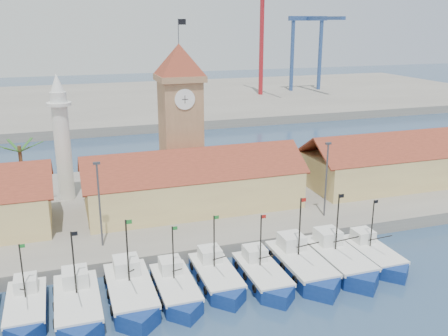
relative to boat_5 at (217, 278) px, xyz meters
name	(u,v)px	position (x,y,z in m)	size (l,w,h in m)	color
ground	(252,297)	(2.36, -3.01, -0.73)	(400.00, 400.00, 0.00)	navy
quay	(186,201)	(2.36, 20.99, 0.02)	(140.00, 32.00, 1.50)	gray
terminal	(113,102)	(2.36, 106.99, 0.27)	(240.00, 80.00, 2.00)	gray
boat_1	(26,310)	(-16.82, 0.03, -0.04)	(3.23, 8.85, 6.70)	navy
boat_2	(78,307)	(-12.67, -1.11, 0.07)	(3.72, 10.19, 7.71)	navy
boat_3	(131,295)	(-8.12, -0.56, 0.09)	(3.84, 10.51, 7.95)	navy
boat_4	(176,290)	(-4.14, -0.90, -0.02)	(3.34, 9.15, 6.92)	navy
boat_5	(217,278)	(0.00, 0.00, 0.00)	(3.41, 9.35, 7.08)	navy
boat_6	(263,277)	(4.24, -1.14, 0.00)	(3.40, 9.30, 7.04)	navy
boat_7	(303,267)	(8.53, -0.81, 0.11)	(3.91, 10.72, 8.11)	navy
boat_8	(340,261)	(12.66, -0.87, 0.10)	(3.89, 10.66, 8.06)	navy
boat_9	(374,256)	(16.71, -0.83, -0.01)	(3.35, 9.16, 6.93)	navy
hall_center	(194,187)	(2.36, 16.99, 3.26)	(27.04, 10.13, 7.61)	#E2C87C
hall_right	(408,165)	(34.36, 16.99, 3.26)	(31.20, 10.13, 7.61)	#E2C87C
clock_tower	(180,116)	(2.36, 22.98, 11.23)	(5.80, 5.80, 22.70)	#AA7F57
minaret	(62,137)	(-12.64, 24.99, 9.00)	(3.00, 3.00, 16.30)	silver
palm_tree	(22,172)	(-17.64, 22.99, 5.51)	(5.60, 5.03, 8.39)	brown
lamp_posts	(217,188)	(2.86, 8.99, 5.75)	(80.70, 0.25, 9.03)	#3F3F44
crane_red_right	(264,19)	(46.64, 100.70, 23.50)	(1.00, 31.50, 40.21)	#A71920
gantry	(312,33)	(64.36, 103.64, 19.31)	(13.00, 22.00, 23.20)	#2B4985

